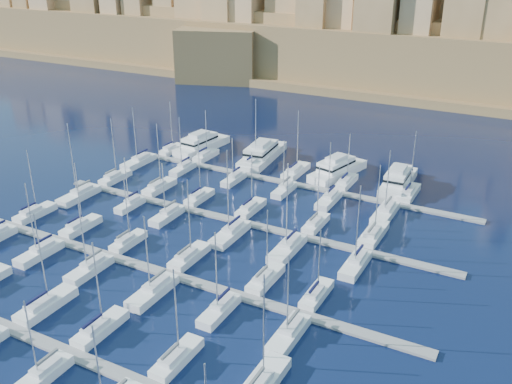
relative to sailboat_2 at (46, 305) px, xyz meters
The scene contains 50 objects.
ground 30.22m from the sailboat_2, 68.68° to the left, with size 600.00×600.00×0.00m, color black.
pontoon_near 12.46m from the sailboat_2, 28.05° to the right, with size 84.00×2.00×0.40m, color slate.
pontoon_mid_near 19.54m from the sailboat_2, 55.77° to the left, with size 84.00×2.00×0.40m, color slate.
pontoon_mid_far 39.70m from the sailboat_2, 73.94° to the left, with size 84.00×2.00×0.40m, color slate.
pontoon_far 61.14m from the sailboat_2, 79.65° to the left, with size 84.00×2.00×0.40m, color slate.
sailboat_2 is the anchor object (origin of this frame).
sailboat_3 10.84m from the sailboat_2, ahead, with size 2.71×9.03×14.19m.
sailboat_4 23.73m from the sailboat_2, ahead, with size 2.62×8.75×13.95m.
sailboat_5 35.44m from the sailboat_2, ahead, with size 3.14×10.48×16.10m.
sailboat_9 15.53m from the sailboat_2, 44.86° to the right, with size 2.53×8.42×12.23m.
sailboat_12 33.68m from the sailboat_2, 140.27° to the left, with size 2.70×8.99×13.92m.
sailboat_13 25.49m from the sailboat_2, 122.72° to the left, with size 2.64×8.82×13.53m.
sailboat_14 21.12m from the sailboat_2, 95.67° to the left, with size 2.39×7.96×12.89m.
sailboat_15 24.09m from the sailboat_2, 64.02° to the left, with size 2.78×9.26×14.89m.
sailboat_16 33.08m from the sailboat_2, 40.57° to the left, with size 2.69×8.96×12.80m.
sailboat_17 40.03m from the sailboat_2, 31.99° to the left, with size 2.50×8.34×11.67m.
sailboat_19 16.74m from the sailboat_2, 140.15° to the left, with size 2.72×9.06×14.14m.
sailboat_20 10.87m from the sailboat_2, 98.02° to the left, with size 2.70×9.00×13.38m.
sailboat_21 15.55m from the sailboat_2, 41.54° to the left, with size 2.98×9.92×13.99m.
sailboat_22 25.55m from the sailboat_2, 25.42° to the left, with size 2.57×8.57×13.90m.
sailboat_23 35.90m from the sailboat_2, 17.16° to the left, with size 2.80×9.34×13.54m.
sailboat_24 49.71m from the sailboat_2, 119.33° to the left, with size 2.58×8.60×14.73m.
sailboat_25 45.33m from the sailboat_2, 105.63° to the left, with size 2.77×9.24×15.17m.
sailboat_26 43.18m from the sailboat_2, 92.02° to the left, with size 2.47×8.23×14.37m.
sailboat_27 44.69m from the sailboat_2, 76.32° to the left, with size 2.63×8.77×12.76m.
sailboat_28 49.80m from the sailboat_2, 60.24° to the left, with size 2.51×8.38×12.56m.
sailboat_29 56.75m from the sailboat_2, 51.05° to the left, with size 3.06×10.22×14.33m.
sailboat_30 40.36m from the sailboat_2, 127.22° to the left, with size 3.08×10.27×16.89m.
sailboat_31 35.59m from the sailboat_2, 109.53° to the left, with size 2.22×7.41×11.28m.
sailboat_32 33.02m from the sailboat_2, 93.90° to the left, with size 2.59×8.63×12.05m.
sailboat_33 34.46m from the sailboat_2, 68.67° to the left, with size 3.10×10.34×17.38m.
sailboat_34 40.09m from the sailboat_2, 53.11° to the left, with size 3.12×10.41×17.02m.
sailboat_35 48.73m from the sailboat_2, 41.88° to the left, with size 2.84×9.46×15.34m.
sailboat_36 69.55m from the sailboat_2, 110.58° to the left, with size 2.44×8.14×13.55m.
sailboat_37 66.86m from the sailboat_2, 102.20° to the left, with size 2.59×8.63×12.49m.
sailboat_38 66.32m from the sailboat_2, 90.70° to the left, with size 3.17×10.58×16.71m.
sailboat_39 66.92m from the sailboat_2, 81.26° to the left, with size 3.07×10.24×15.41m.
sailboat_40 69.29m from the sailboat_2, 70.80° to the left, with size 2.64×8.80×12.01m.
sailboat_41 75.36m from the sailboat_2, 60.92° to the left, with size 2.90×9.68×14.58m.
sailboat_42 60.13m from the sailboat_2, 115.83° to the left, with size 3.09×10.30×14.74m.
sailboat_43 57.01m from the sailboat_2, 104.20° to the left, with size 2.39×7.96×13.66m.
sailboat_44 55.31m from the sailboat_2, 90.17° to the left, with size 2.37×7.89×10.85m.
sailboat_45 56.54m from the sailboat_2, 77.27° to the left, with size 2.46×8.21×12.21m.
sailboat_46 59.28m from the sailboat_2, 67.28° to the left, with size 2.75×9.17×13.67m.
sailboat_47 64.37m from the sailboat_2, 57.04° to the left, with size 3.16×10.53×14.25m.
motor_yacht_a 72.51m from the sailboat_2, 104.85° to the left, with size 6.94×17.98×5.25m.
motor_yacht_b 71.09m from the sailboat_2, 91.02° to the left, with size 7.79×20.10×5.25m.
motor_yacht_c 72.40m from the sailboat_2, 74.85° to the left, with size 9.01×17.84×5.25m.
motor_yacht_d 77.26m from the sailboat_2, 64.53° to the left, with size 5.66×17.04×5.25m.
fortified_city 184.26m from the sailboat_2, 86.63° to the left, with size 460.00×108.95×59.52m.
Camera 1 is at (49.04, -75.33, 49.29)m, focal length 40.00 mm.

